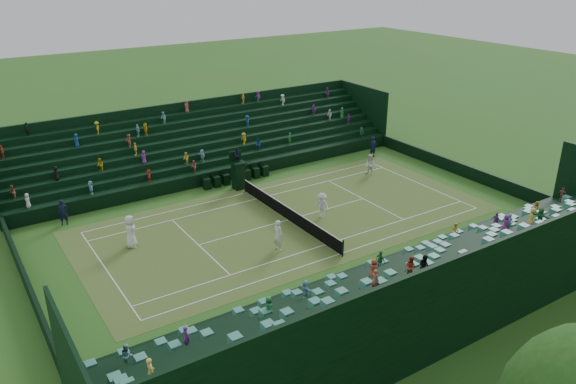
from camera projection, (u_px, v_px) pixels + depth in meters
name	position (u px, v px, depth m)	size (l,w,h in m)	color
ground	(288.00, 220.00, 36.80)	(160.00, 160.00, 0.00)	#37651F
court_surface	(288.00, 220.00, 36.80)	(12.97, 26.77, 0.01)	#2D6E24
perimeter_wall_north	(455.00, 167.00, 44.58)	(17.17, 0.20, 1.00)	black
perimeter_wall_south	(27.00, 284.00, 28.63)	(17.17, 0.20, 1.00)	black
perimeter_wall_east	(374.00, 269.00, 30.04)	(0.20, 31.77, 1.00)	black
perimeter_wall_west	(228.00, 174.00, 43.17)	(0.20, 31.77, 1.00)	black
north_grandstand	(434.00, 288.00, 26.41)	(6.60, 32.00, 4.90)	black
south_grandstand	(204.00, 147.00, 46.00)	(6.60, 32.00, 4.90)	black
tennis_net	(288.00, 213.00, 36.60)	(11.67, 0.10, 1.06)	black
umpire_chair	(238.00, 172.00, 41.32)	(1.00, 1.00, 3.14)	black
courtside_chairs	(236.00, 177.00, 42.86)	(0.54, 5.51, 1.17)	black
player_near_west	(131.00, 231.00, 33.04)	(0.99, 0.64, 2.02)	white
player_near_east	(278.00, 235.00, 32.67)	(0.71, 0.46, 1.94)	white
player_far_west	(370.00, 165.00, 44.12)	(0.82, 0.64, 1.69)	white
player_far_east	(322.00, 205.00, 36.90)	(1.12, 0.64, 1.73)	silver
line_judge_north	(373.00, 147.00, 48.08)	(0.66, 0.43, 1.80)	black
line_judge_south	(63.00, 212.00, 35.88)	(0.62, 0.41, 1.70)	black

